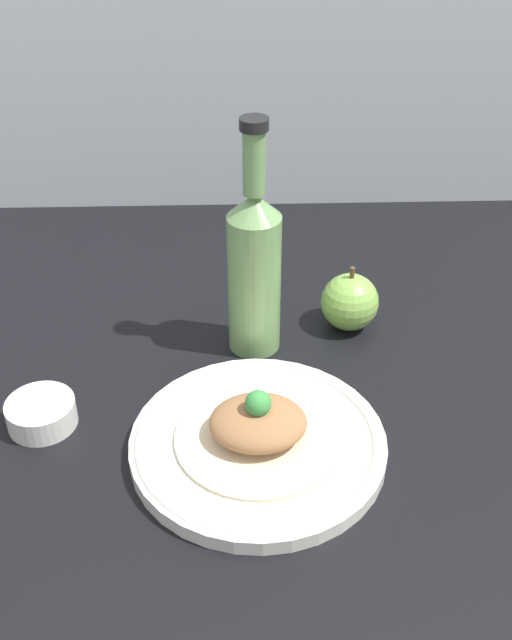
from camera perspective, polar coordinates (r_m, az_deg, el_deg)
ground_plane at (r=79.48cm, az=3.20°, el=-9.37°), size 180.00×110.00×4.00cm
plate at (r=75.12cm, az=0.15°, el=-9.32°), size 25.47×25.47×1.95cm
plated_food at (r=73.55cm, az=0.15°, el=-8.05°), size 16.53×16.53×5.88cm
cider_bottle at (r=83.17cm, az=-0.14°, el=4.09°), size 6.02×6.02×27.72cm
apple at (r=90.95cm, az=7.15°, el=1.38°), size 7.01×7.01×8.35cm
dipping_bowl at (r=80.78cm, az=-16.03°, el=-6.84°), size 7.15×7.15×2.82cm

